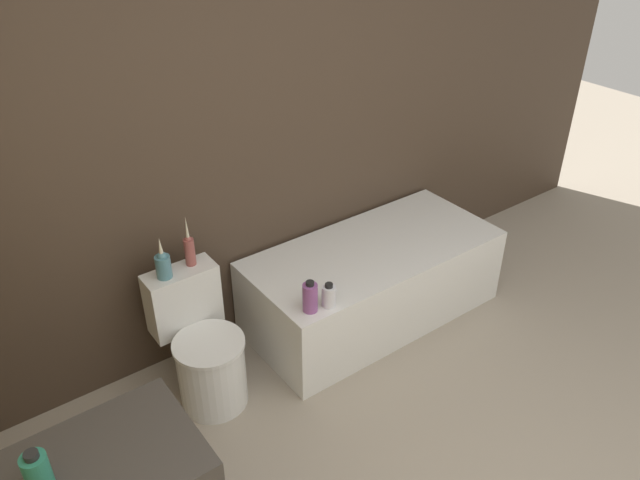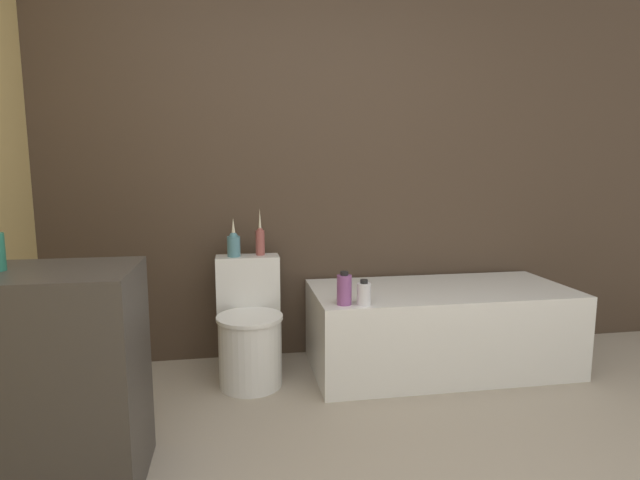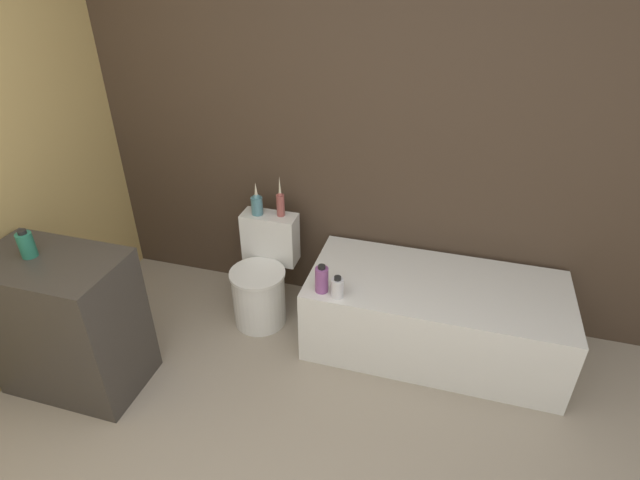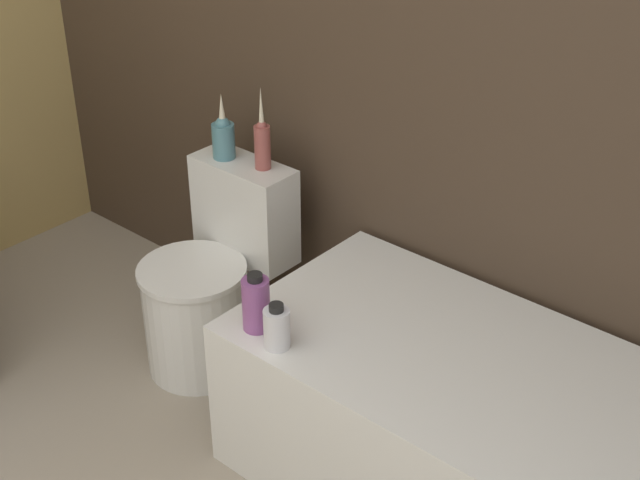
{
  "view_description": "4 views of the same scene",
  "coord_description": "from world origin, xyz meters",
  "px_view_note": "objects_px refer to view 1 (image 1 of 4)",
  "views": [
    {
      "loc": [
        -1.34,
        -0.53,
        2.48
      ],
      "look_at": [
        0.3,
        1.71,
        0.75
      ],
      "focal_mm": 35.0,
      "sensor_mm": 36.0,
      "label": 1
    },
    {
      "loc": [
        -0.45,
        -0.97,
        1.22
      ],
      "look_at": [
        -0.02,
        1.59,
        0.83
      ],
      "focal_mm": 28.0,
      "sensor_mm": 36.0,
      "label": 2
    },
    {
      "loc": [
        0.74,
        -0.72,
        2.27
      ],
      "look_at": [
        0.06,
        1.64,
        0.77
      ],
      "focal_mm": 28.0,
      "sensor_mm": 36.0,
      "label": 3
    },
    {
      "loc": [
        1.56,
        0.1,
        1.97
      ],
      "look_at": [
        0.23,
        1.64,
        0.78
      ],
      "focal_mm": 50.0,
      "sensor_mm": 36.0,
      "label": 4
    }
  ],
  "objects_px": {
    "soap_bottle_glass": "(37,472)",
    "shampoo_bottle_short": "(329,296)",
    "vase_silver": "(189,249)",
    "shampoo_bottle_tall": "(310,297)",
    "bathtub": "(372,281)",
    "vase_gold": "(163,264)",
    "toilet": "(203,350)"
  },
  "relations": [
    {
      "from": "vase_silver",
      "to": "shampoo_bottle_tall",
      "type": "xyz_separation_m",
      "value": [
        0.41,
        -0.46,
        -0.21
      ]
    },
    {
      "from": "toilet",
      "to": "shampoo_bottle_short",
      "type": "height_order",
      "value": "toilet"
    },
    {
      "from": "vase_gold",
      "to": "soap_bottle_glass",
      "type": "bearing_deg",
      "value": -129.39
    },
    {
      "from": "toilet",
      "to": "shampoo_bottle_short",
      "type": "bearing_deg",
      "value": -26.15
    },
    {
      "from": "shampoo_bottle_tall",
      "to": "shampoo_bottle_short",
      "type": "distance_m",
      "value": 0.11
    },
    {
      "from": "bathtub",
      "to": "vase_silver",
      "type": "height_order",
      "value": "vase_silver"
    },
    {
      "from": "soap_bottle_glass",
      "to": "vase_silver",
      "type": "xyz_separation_m",
      "value": [
        0.99,
        1.05,
        -0.13
      ]
    },
    {
      "from": "bathtub",
      "to": "shampoo_bottle_short",
      "type": "distance_m",
      "value": 0.69
    },
    {
      "from": "vase_gold",
      "to": "shampoo_bottle_tall",
      "type": "xyz_separation_m",
      "value": [
        0.57,
        -0.44,
        -0.19
      ]
    },
    {
      "from": "bathtub",
      "to": "soap_bottle_glass",
      "type": "bearing_deg",
      "value": -157.73
    },
    {
      "from": "bathtub",
      "to": "vase_silver",
      "type": "xyz_separation_m",
      "value": [
        -1.06,
        0.2,
        0.53
      ]
    },
    {
      "from": "bathtub",
      "to": "vase_silver",
      "type": "distance_m",
      "value": 1.21
    },
    {
      "from": "toilet",
      "to": "soap_bottle_glass",
      "type": "relative_size",
      "value": 4.47
    },
    {
      "from": "vase_gold",
      "to": "shampoo_bottle_tall",
      "type": "distance_m",
      "value": 0.74
    },
    {
      "from": "bathtub",
      "to": "shampoo_bottle_short",
      "type": "xyz_separation_m",
      "value": [
        -0.55,
        -0.28,
        0.31
      ]
    },
    {
      "from": "shampoo_bottle_tall",
      "to": "vase_gold",
      "type": "bearing_deg",
      "value": 142.37
    },
    {
      "from": "shampoo_bottle_short",
      "to": "vase_gold",
      "type": "bearing_deg",
      "value": 145.34
    },
    {
      "from": "vase_gold",
      "to": "bathtub",
      "type": "bearing_deg",
      "value": -8.3
    },
    {
      "from": "shampoo_bottle_short",
      "to": "vase_silver",
      "type": "bearing_deg",
      "value": 136.44
    },
    {
      "from": "soap_bottle_glass",
      "to": "bathtub",
      "type": "bearing_deg",
      "value": 22.27
    },
    {
      "from": "bathtub",
      "to": "toilet",
      "type": "height_order",
      "value": "toilet"
    },
    {
      "from": "vase_silver",
      "to": "shampoo_bottle_tall",
      "type": "height_order",
      "value": "vase_silver"
    },
    {
      "from": "soap_bottle_glass",
      "to": "shampoo_bottle_short",
      "type": "distance_m",
      "value": 1.65
    },
    {
      "from": "bathtub",
      "to": "shampoo_bottle_tall",
      "type": "xyz_separation_m",
      "value": [
        -0.65,
        -0.26,
        0.33
      ]
    },
    {
      "from": "soap_bottle_glass",
      "to": "shampoo_bottle_tall",
      "type": "bearing_deg",
      "value": 22.47
    },
    {
      "from": "bathtub",
      "to": "soap_bottle_glass",
      "type": "height_order",
      "value": "soap_bottle_glass"
    },
    {
      "from": "soap_bottle_glass",
      "to": "shampoo_bottle_short",
      "type": "relative_size",
      "value": 1.14
    },
    {
      "from": "shampoo_bottle_short",
      "to": "soap_bottle_glass",
      "type": "bearing_deg",
      "value": -159.69
    },
    {
      "from": "vase_silver",
      "to": "shampoo_bottle_short",
      "type": "distance_m",
      "value": 0.74
    },
    {
      "from": "vase_gold",
      "to": "shampoo_bottle_short",
      "type": "relative_size",
      "value": 1.67
    },
    {
      "from": "vase_gold",
      "to": "shampoo_bottle_short",
      "type": "xyz_separation_m",
      "value": [
        0.67,
        -0.46,
        -0.21
      ]
    },
    {
      "from": "bathtub",
      "to": "toilet",
      "type": "bearing_deg",
      "value": 179.72
    }
  ]
}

